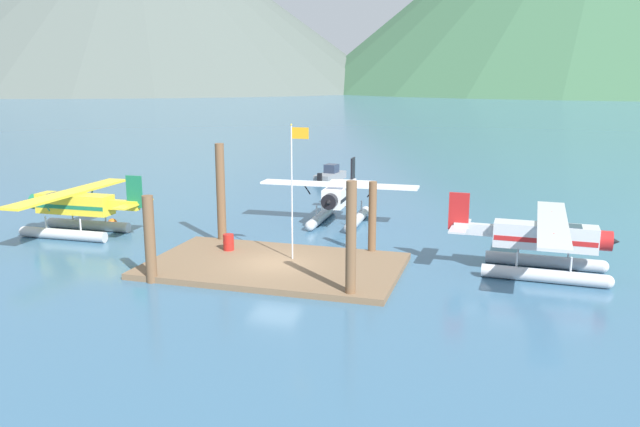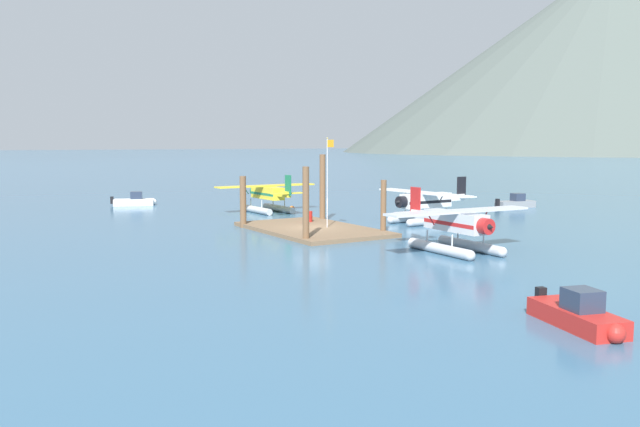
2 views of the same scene
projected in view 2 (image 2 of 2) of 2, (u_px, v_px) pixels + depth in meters
name	position (u px, v px, depth m)	size (l,w,h in m)	color
ground_plane	(312.00, 231.00, 50.25)	(1200.00, 1200.00, 0.00)	#38607F
dock_platform	(312.00, 229.00, 50.23)	(12.68, 7.60, 0.30)	brown
piling_near_left	(243.00, 202.00, 52.21)	(0.51, 0.51, 4.16)	brown
piling_near_right	(306.00, 205.00, 44.22)	(0.46, 0.46, 5.22)	brown
piling_far_left	(323.00, 188.00, 55.79)	(0.50, 0.50, 5.83)	brown
piling_far_right	(383.00, 207.00, 48.30)	(0.43, 0.43, 4.08)	brown
flagpole	(328.00, 173.00, 49.61)	(0.95, 0.10, 6.93)	silver
fuel_drum	(309.00, 216.00, 53.72)	(0.62, 0.62, 0.88)	#AD1E19
mooring_buoy	(292.00, 209.00, 64.13)	(0.60, 0.60, 0.60)	orange
mountain_ridge_west_peak	(609.00, 57.00, 461.77)	(379.80, 379.80, 135.31)	#4C5651
seaplane_silver_stbd_fwd	(456.00, 227.00, 40.45)	(7.98, 10.45, 3.84)	#B7BABF
seaplane_yellow_port_fwd	(267.00, 196.00, 63.74)	(7.98, 10.42, 3.84)	#B7BABF
seaplane_white_bow_centre	(425.00, 205.00, 55.23)	(10.43, 7.98, 3.84)	#B7BABF
boat_white_open_sw	(135.00, 201.00, 70.94)	(2.81, 4.69, 1.50)	silver
boat_grey_open_north	(516.00, 203.00, 68.57)	(2.15, 4.86, 1.50)	gray
boat_red_open_se	(579.00, 315.00, 24.01)	(4.76, 2.61, 1.50)	#B2231E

